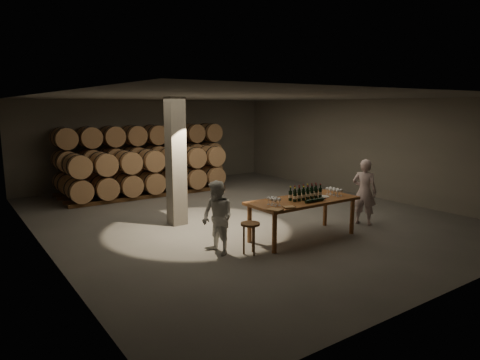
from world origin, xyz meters
TOP-DOWN VIEW (x-y plane):
  - room at (-1.80, 0.20)m, footprint 12.00×12.00m
  - tasting_table at (0.00, -2.50)m, footprint 2.60×1.10m
  - barrel_stack_back at (-0.57, 5.20)m, footprint 6.26×0.95m
  - barrel_stack_front at (-0.96, 3.80)m, footprint 5.48×0.95m
  - bottle_cluster at (0.07, -2.50)m, footprint 0.86×0.23m
  - lying_bottles at (0.02, -2.85)m, footprint 0.60×0.08m
  - glass_cluster_left at (-0.90, -2.56)m, footprint 0.19×0.30m
  - glass_cluster_right at (0.93, -2.57)m, footprint 0.19×0.41m
  - plate at (0.57, -2.58)m, footprint 0.27×0.27m
  - notebook_near at (-0.81, -2.94)m, footprint 0.27×0.25m
  - notebook_corner at (-1.18, -2.93)m, footprint 0.30×0.34m
  - pen at (-0.68, -2.95)m, footprint 0.13×0.03m
  - stool at (-1.62, -2.69)m, footprint 0.39×0.39m
  - person_man at (2.07, -2.54)m, footprint 0.62×0.72m
  - person_woman at (-2.15, -2.30)m, footprint 0.65×0.79m

SIDE VIEW (x-z plane):
  - stool at x=-1.62m, z-range 0.21..0.86m
  - person_woman at x=-2.15m, z-range 0.00..1.50m
  - tasting_table at x=0.00m, z-range 0.35..1.25m
  - barrel_stack_front at x=-0.96m, z-range 0.04..1.61m
  - person_man at x=2.07m, z-range 0.00..1.67m
  - pen at x=-0.68m, z-range 0.90..0.91m
  - plate at x=0.57m, z-range 0.90..0.92m
  - notebook_corner at x=-1.18m, z-range 0.90..0.92m
  - notebook_near at x=-0.81m, z-range 0.90..0.93m
  - lying_bottles at x=0.02m, z-range 0.90..0.98m
  - bottle_cluster at x=0.07m, z-range 0.85..1.18m
  - glass_cluster_left at x=-0.90m, z-range 0.94..1.11m
  - glass_cluster_right at x=0.93m, z-range 0.94..1.11m
  - barrel_stack_back at x=-0.57m, z-range 0.04..2.35m
  - room at x=-1.80m, z-range -4.40..7.60m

